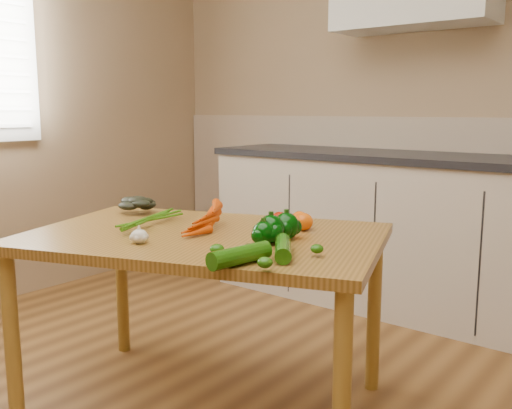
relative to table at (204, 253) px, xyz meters
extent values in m
cube|color=tan|center=(0.16, 1.87, 0.68)|extent=(4.00, 0.02, 2.60)
cube|color=tan|center=(0.16, 1.84, -0.07)|extent=(3.98, 0.03, 1.10)
cube|color=#C0B2A0|center=(0.36, 1.55, -0.19)|extent=(2.80, 0.60, 0.86)
cube|color=#242529|center=(0.36, 1.55, 0.26)|extent=(2.84, 0.64, 0.04)
cube|color=olive|center=(0.00, 0.00, 0.06)|extent=(1.50, 1.21, 0.04)
cylinder|color=olive|center=(-0.44, -0.54, -0.29)|extent=(0.06, 0.06, 0.66)
cylinder|color=olive|center=(0.68, -0.14, -0.29)|extent=(0.06, 0.06, 0.66)
cylinder|color=olive|center=(-0.68, 0.14, -0.29)|extent=(0.06, 0.06, 0.66)
cylinder|color=olive|center=(0.44, 0.54, -0.29)|extent=(0.06, 0.06, 0.66)
ellipsoid|color=silver|center=(-0.06, -0.26, 0.10)|extent=(0.06, 0.06, 0.05)
sphere|color=#023204|center=(0.29, 0.03, 0.12)|extent=(0.10, 0.10, 0.10)
sphere|color=#023204|center=(0.29, 0.11, 0.12)|extent=(0.09, 0.09, 0.09)
sphere|color=#023204|center=(0.29, -0.01, 0.12)|extent=(0.08, 0.08, 0.08)
ellipsoid|color=#921302|center=(0.16, 0.25, 0.11)|extent=(0.07, 0.07, 0.06)
ellipsoid|color=#DD5205|center=(0.22, 0.30, 0.11)|extent=(0.07, 0.07, 0.06)
ellipsoid|color=#DD5205|center=(0.26, 0.27, 0.11)|extent=(0.07, 0.07, 0.07)
cylinder|color=#174A07|center=(0.43, -0.09, 0.10)|extent=(0.17, 0.20, 0.05)
cylinder|color=#174A07|center=(0.38, -0.25, 0.11)|extent=(0.09, 0.22, 0.06)
camera|label=1|loc=(1.43, -1.51, 0.53)|focal=40.00mm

